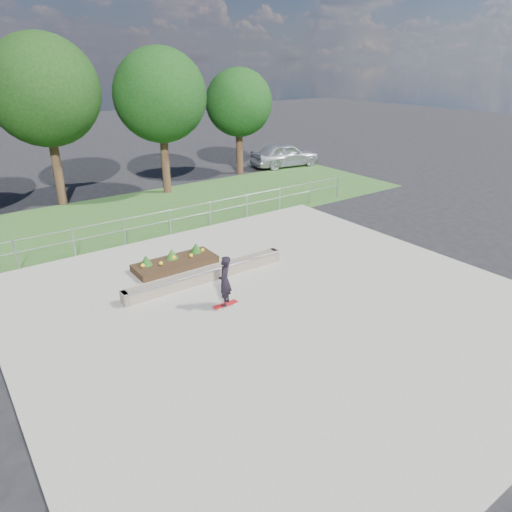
{
  "coord_description": "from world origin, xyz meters",
  "views": [
    {
      "loc": [
        -7.81,
        -9.56,
        7.01
      ],
      "look_at": [
        0.2,
        1.5,
        1.1
      ],
      "focal_mm": 32.0,
      "sensor_mm": 36.0,
      "label": 1
    }
  ],
  "objects_px": {
    "grind_ledge": "(207,274)",
    "skateboarder": "(225,281)",
    "parked_car": "(285,155)",
    "planter_bed": "(175,262)"
  },
  "relations": [
    {
      "from": "grind_ledge",
      "to": "parked_car",
      "type": "height_order",
      "value": "parked_car"
    },
    {
      "from": "planter_bed",
      "to": "parked_car",
      "type": "bearing_deg",
      "value": 37.83
    },
    {
      "from": "grind_ledge",
      "to": "planter_bed",
      "type": "distance_m",
      "value": 1.71
    },
    {
      "from": "planter_bed",
      "to": "parked_car",
      "type": "relative_size",
      "value": 0.61
    },
    {
      "from": "grind_ledge",
      "to": "skateboarder",
      "type": "bearing_deg",
      "value": -104.13
    },
    {
      "from": "planter_bed",
      "to": "grind_ledge",
      "type": "bearing_deg",
      "value": -76.68
    },
    {
      "from": "skateboarder",
      "to": "grind_ledge",
      "type": "bearing_deg",
      "value": 75.87
    },
    {
      "from": "grind_ledge",
      "to": "skateboarder",
      "type": "distance_m",
      "value": 2.07
    },
    {
      "from": "grind_ledge",
      "to": "parked_car",
      "type": "xyz_separation_m",
      "value": [
        13.7,
        12.61,
        0.57
      ]
    },
    {
      "from": "grind_ledge",
      "to": "planter_bed",
      "type": "relative_size",
      "value": 2.0
    }
  ]
}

